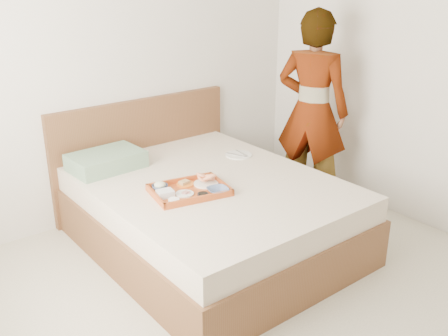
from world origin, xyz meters
name	(u,v)px	position (x,y,z in m)	size (l,w,h in m)	color
ground	(290,318)	(0.00, 0.00, 0.00)	(3.50, 4.00, 0.01)	beige
wall_back	(119,58)	(0.00, 2.00, 1.30)	(3.50, 0.01, 2.60)	silver
bed	(210,214)	(0.15, 1.00, 0.27)	(1.65, 2.00, 0.53)	brown
headboard	(143,153)	(0.15, 1.97, 0.47)	(1.65, 0.06, 0.95)	brown
pillow	(106,161)	(-0.33, 1.69, 0.59)	(0.53, 0.36, 0.13)	gray
tray	(189,190)	(-0.09, 0.92, 0.55)	(0.51, 0.37, 0.05)	#AC4117
prawn_plate	(206,184)	(0.07, 0.94, 0.55)	(0.17, 0.17, 0.01)	white
navy_bowl_big	(218,191)	(0.05, 0.77, 0.56)	(0.14, 0.14, 0.04)	navy
sauce_dish	(203,195)	(-0.07, 0.78, 0.56)	(0.07, 0.07, 0.03)	black
meat_plate	(185,194)	(-0.15, 0.89, 0.55)	(0.13, 0.13, 0.01)	white
bread_plate	(185,184)	(-0.05, 1.03, 0.55)	(0.12, 0.12, 0.01)	orange
salad_bowl	(160,187)	(-0.23, 1.07, 0.56)	(0.11, 0.11, 0.03)	navy
plastic_tub	(165,194)	(-0.27, 0.94, 0.57)	(0.11, 0.09, 0.05)	silver
cheese_round	(174,201)	(-0.27, 0.83, 0.56)	(0.07, 0.07, 0.03)	white
dinner_plate	(239,155)	(0.66, 1.29, 0.54)	(0.22, 0.22, 0.01)	white
person	(312,111)	(1.29, 1.09, 0.84)	(0.62, 0.40, 1.69)	silver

